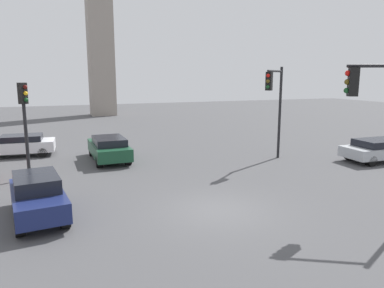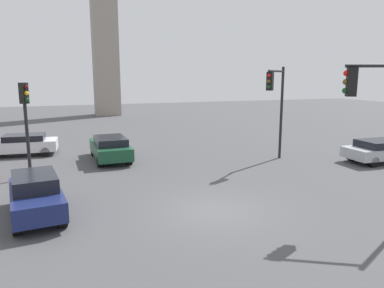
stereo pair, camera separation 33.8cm
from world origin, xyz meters
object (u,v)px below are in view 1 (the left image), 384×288
traffic_light_0 (25,112)px  car_0 (109,148)px  car_1 (381,149)px  car_4 (19,145)px  car_3 (37,196)px  traffic_light_1 (275,96)px

traffic_light_0 → car_0: (4.27, 2.63, -2.52)m
traffic_light_0 → car_1: 19.79m
car_0 → car_4: bearing=56.2°
car_3 → car_1: bearing=89.9°
traffic_light_0 → car_0: 5.61m
car_1 → car_3: car_3 is taller
car_0 → car_3: bearing=154.5°
car_1 → car_3: size_ratio=1.14×
car_1 → car_4: car_4 is taller
car_3 → car_4: car_3 is taller
traffic_light_1 → car_4: size_ratio=1.26×
traffic_light_1 → traffic_light_0: bearing=-44.4°
traffic_light_0 → car_3: bearing=-38.2°
traffic_light_0 → traffic_light_1: (13.27, -1.11, 0.59)m
car_3 → car_4: bearing=-179.9°
car_0 → traffic_light_0: bearing=120.6°
car_0 → car_4: car_0 is taller
traffic_light_0 → car_4: (-0.84, 5.91, -2.57)m
traffic_light_0 → car_3: traffic_light_0 is taller
car_1 → car_3: 18.92m
car_1 → traffic_light_1: bearing=161.4°
car_0 → traffic_light_1: bearing=-113.6°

